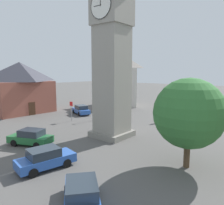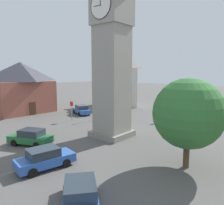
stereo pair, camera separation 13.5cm
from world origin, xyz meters
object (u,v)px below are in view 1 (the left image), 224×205
Objects in this scene: car_blue_kerb at (46,158)px; building_hall_far at (121,79)px; building_corner_back at (20,87)px; lamp_post at (105,96)px; car_white_side at (82,195)px; clock_tower at (112,18)px; car_red_corner at (81,110)px; road_sign at (71,108)px; tree at (189,113)px; car_silver_kerb at (31,137)px; pedestrian at (158,116)px.

car_blue_kerb is 0.41× the size of building_hall_far.
building_corner_back is 1.99× the size of lamp_post.
building_corner_back reaches higher than car_blue_kerb.
car_white_side is 30.40m from building_corner_back.
car_red_corner is (11.69, -6.26, -11.56)m from clock_tower.
building_corner_back is at bearing -24.71° from car_blue_kerb.
road_sign reaches higher than car_blue_kerb.
building_corner_back is at bearing -6.75° from tree.
clock_tower is 12.60m from tree.
building_corner_back is (16.73, -8.15, 3.62)m from car_silver_kerb.
road_sign is at bearing 60.52° from lamp_post.
tree reaches higher than pedestrian.
car_silver_kerb is (4.18, 7.13, -11.56)m from clock_tower.
lamp_post is at bearing 116.92° from building_hall_far.
car_silver_kerb is at bearing 108.38° from building_hall_far.
lamp_post is at bearing -119.48° from road_sign.
lamp_post is at bearing -63.10° from car_blue_kerb.
lamp_post is (-6.13, 12.08, -2.01)m from building_hall_far.
road_sign is (8.99, -1.95, -10.42)m from clock_tower.
building_hall_far is 13.69m from lamp_post.
car_blue_kerb is at bearing 130.10° from car_red_corner.
car_silver_kerb is (5.54, -2.10, 0.00)m from car_blue_kerb.
car_white_side is 9.18m from tree.
building_hall_far is 3.77× the size of road_sign.
clock_tower reaches higher than car_white_side.
building_corner_back is (21.88, 7.82, 3.37)m from pedestrian.
car_blue_kerb is 0.67× the size of tree.
car_red_corner is 22.83m from tree.
clock_tower is at bearing -15.55° from tree.
clock_tower is at bearing 177.22° from building_corner_back.
road_sign is (2.46, 4.36, -1.48)m from lamp_post.
tree is (-13.31, -4.59, 3.25)m from car_silver_kerb.
car_red_corner and car_white_side have the same top height.
car_blue_kerb is at bearing -16.14° from car_white_side.
car_red_corner is 5.21m from road_sign.
tree is 0.62× the size of building_hall_far.
clock_tower is 12.47× the size of pedestrian.
building_hall_far is at bearing -63.09° from car_blue_kerb.
car_blue_kerb is (-1.36, 9.23, -11.56)m from clock_tower.
car_silver_kerb is at bearing 59.62° from clock_tower.
lamp_post is at bearing -159.80° from building_corner_back.
road_sign is at bearing -62.09° from car_silver_kerb.
pedestrian is at bearing -160.33° from building_corner_back.
clock_tower reaches higher than tree.
car_white_side is at bearing 128.01° from lamp_post.
car_red_corner is at bearing -42.64° from car_white_side.
road_sign reaches higher than pedestrian.
car_white_side is 20.52m from pedestrian.
car_red_corner is at bearing -22.92° from tree.
car_red_corner is at bearing -150.36° from building_corner_back.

